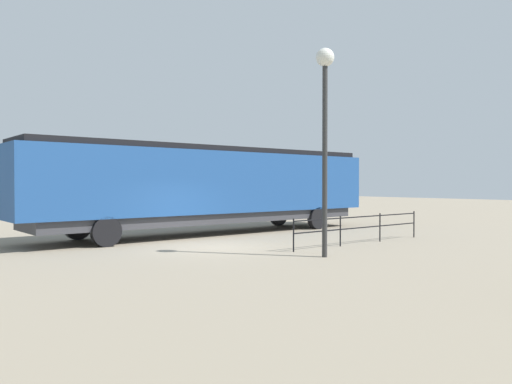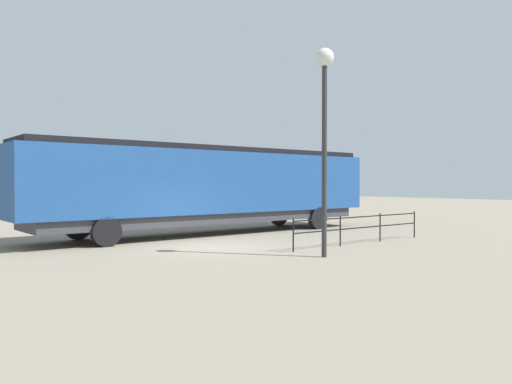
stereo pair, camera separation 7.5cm
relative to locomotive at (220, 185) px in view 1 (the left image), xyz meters
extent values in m
plane|color=gray|center=(3.99, -3.19, -2.21)|extent=(120.00, 120.00, 0.00)
cube|color=navy|center=(0.00, -0.54, 0.12)|extent=(3.19, 17.12, 2.67)
cube|color=black|center=(0.00, 6.76, -0.28)|extent=(3.06, 2.52, 1.87)
cube|color=black|center=(0.00, -0.54, 1.57)|extent=(2.87, 16.44, 0.24)
cube|color=#38383D|center=(0.00, -0.54, -1.44)|extent=(2.87, 15.75, 0.45)
cylinder|color=black|center=(-1.45, 4.93, -1.66)|extent=(0.30, 1.10, 1.10)
cylinder|color=black|center=(1.45, 4.93, -1.66)|extent=(0.30, 1.10, 1.10)
cylinder|color=black|center=(-1.45, -6.02, -1.66)|extent=(0.30, 1.10, 1.10)
cylinder|color=black|center=(1.45, -6.02, -1.66)|extent=(0.30, 1.10, 1.10)
cylinder|color=#2D2D2D|center=(8.16, -1.80, 0.79)|extent=(0.16, 0.16, 6.00)
sphere|color=silver|center=(8.16, -1.80, 3.96)|extent=(0.57, 0.57, 0.57)
cube|color=black|center=(6.71, 1.78, -1.19)|extent=(0.04, 7.04, 0.04)
cube|color=black|center=(6.71, 1.78, -1.60)|extent=(0.04, 7.04, 0.04)
cylinder|color=black|center=(6.71, -1.75, -1.65)|extent=(0.05, 0.05, 1.11)
cylinder|color=black|center=(6.71, 0.60, -1.65)|extent=(0.05, 0.05, 1.11)
cylinder|color=black|center=(6.71, 2.95, -1.65)|extent=(0.05, 0.05, 1.11)
cylinder|color=black|center=(6.71, 5.30, -1.65)|extent=(0.05, 0.05, 1.11)
camera|label=1|loc=(18.68, -13.23, 0.08)|focal=34.95mm
camera|label=2|loc=(18.73, -13.17, 0.08)|focal=34.95mm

